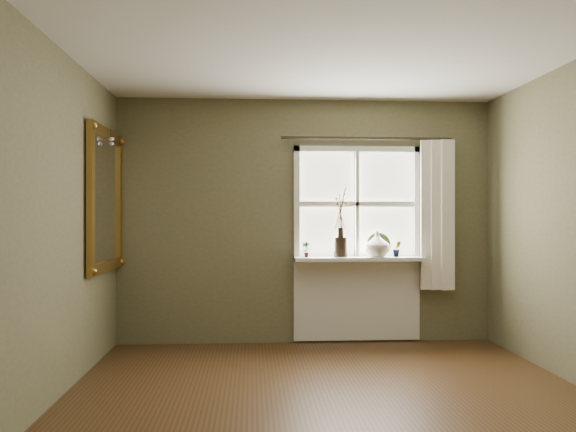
% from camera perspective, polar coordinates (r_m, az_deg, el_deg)
% --- Properties ---
extents(floor, '(4.50, 4.50, 0.00)m').
position_cam_1_polar(floor, '(4.01, 5.12, -19.67)').
color(floor, '#412914').
rests_on(floor, ground).
extents(ceiling, '(4.50, 4.50, 0.00)m').
position_cam_1_polar(ceiling, '(3.98, 5.11, 18.32)').
color(ceiling, silver).
rests_on(ceiling, ground).
extents(wall_back, '(4.00, 0.10, 2.60)m').
position_cam_1_polar(wall_back, '(6.06, 1.77, -0.50)').
color(wall_back, brown).
rests_on(wall_back, ground).
extents(wall_left, '(0.10, 4.50, 2.60)m').
position_cam_1_polar(wall_left, '(4.01, -25.23, -0.70)').
color(wall_left, brown).
rests_on(wall_left, ground).
extents(wall_front, '(4.00, 0.10, 2.60)m').
position_cam_1_polar(wall_front, '(1.54, 18.36, -1.69)').
color(wall_front, brown).
rests_on(wall_front, ground).
extents(window_frame, '(1.36, 0.06, 1.24)m').
position_cam_1_polar(window_frame, '(6.07, 7.01, 1.20)').
color(window_frame, white).
rests_on(window_frame, wall_back).
extents(window_sill, '(1.36, 0.26, 0.04)m').
position_cam_1_polar(window_sill, '(5.98, 7.21, -4.34)').
color(window_sill, white).
rests_on(window_sill, wall_back).
extents(window_apron, '(1.36, 0.04, 0.88)m').
position_cam_1_polar(window_apron, '(6.13, 7.01, -8.37)').
color(window_apron, white).
rests_on(window_apron, ground).
extents(dark_jug, '(0.18, 0.18, 0.21)m').
position_cam_1_polar(dark_jug, '(5.93, 5.37, -3.15)').
color(dark_jug, black).
rests_on(dark_jug, window_sill).
extents(cream_vase, '(0.34, 0.34, 0.27)m').
position_cam_1_polar(cream_vase, '(6.01, 9.05, -2.84)').
color(cream_vase, beige).
rests_on(cream_vase, window_sill).
extents(wreath, '(0.27, 0.13, 0.27)m').
position_cam_1_polar(wreath, '(6.05, 9.20, -3.14)').
color(wreath, '#2B451E').
rests_on(wreath, window_sill).
extents(potted_plant_left, '(0.10, 0.09, 0.17)m').
position_cam_1_polar(potted_plant_left, '(5.89, 1.84, -3.39)').
color(potted_plant_left, '#2B451E').
rests_on(potted_plant_left, window_sill).
extents(potted_plant_right, '(0.10, 0.08, 0.17)m').
position_cam_1_polar(potted_plant_right, '(6.06, 11.02, -3.29)').
color(potted_plant_right, '#2B451E').
rests_on(potted_plant_right, window_sill).
extents(curtain, '(0.36, 0.12, 1.59)m').
position_cam_1_polar(curtain, '(6.18, 14.85, 0.12)').
color(curtain, white).
rests_on(curtain, wall_back).
extents(curtain_rod, '(1.84, 0.03, 0.03)m').
position_cam_1_polar(curtain_rod, '(6.09, 8.05, 7.82)').
color(curtain_rod, black).
rests_on(curtain_rod, wall_back).
extents(gilt_mirror, '(0.10, 1.14, 1.36)m').
position_cam_1_polar(gilt_mirror, '(5.61, -18.02, 1.59)').
color(gilt_mirror, white).
rests_on(gilt_mirror, wall_left).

